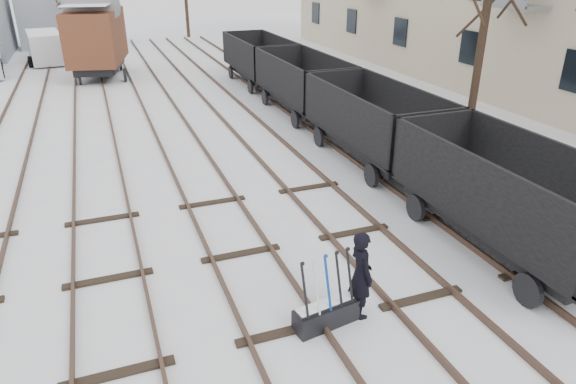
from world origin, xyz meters
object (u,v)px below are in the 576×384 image
worker (361,274)px  panel_van (45,47)px  box_van_wagon (96,35)px  ground_frame (326,313)px  freight_wagon_a (507,212)px

worker → panel_van: 32.21m
worker → box_van_wagon: (-3.80, 25.24, 1.53)m
worker → box_van_wagon: size_ratio=0.30×
ground_frame → box_van_wagon: (-3.05, 25.34, 2.16)m
worker → ground_frame: bearing=97.4°
freight_wagon_a → panel_van: (-11.44, 30.40, 0.08)m
ground_frame → panel_van: 32.16m
freight_wagon_a → worker: bearing=-166.9°
freight_wagon_a → box_van_wagon: (-8.22, 24.21, 1.47)m
ground_frame → box_van_wagon: bearing=87.0°
worker → freight_wagon_a: 4.54m
ground_frame → box_van_wagon: size_ratio=0.25×
box_van_wagon → panel_van: size_ratio=1.24×
worker → box_van_wagon: box_van_wagon is taller
box_van_wagon → panel_van: 7.12m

